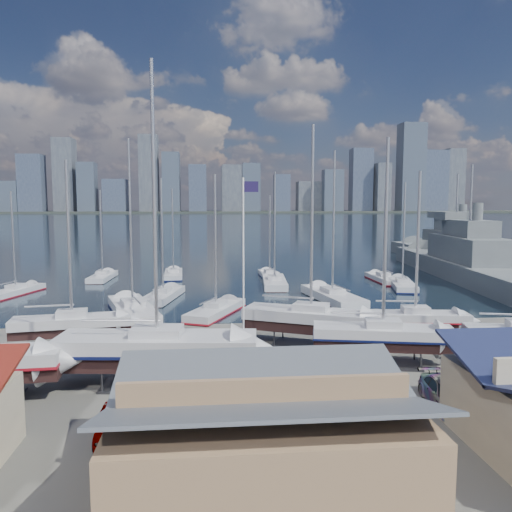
{
  "coord_description": "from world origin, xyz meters",
  "views": [
    {
      "loc": [
        -2.21,
        -45.18,
        11.03
      ],
      "look_at": [
        2.8,
        8.0,
        5.41
      ],
      "focal_mm": 35.0,
      "sensor_mm": 36.0,
      "label": 1
    }
  ],
  "objects": [
    {
      "name": "ground",
      "position": [
        0.0,
        -10.0,
        0.0
      ],
      "size": [
        1400.0,
        1400.0,
        0.0
      ],
      "primitive_type": "plane",
      "color": "#605E59",
      "rests_on": "ground"
    },
    {
      "name": "water",
      "position": [
        0.0,
        300.0,
        -0.15
      ],
      "size": [
        1400.0,
        600.0,
        0.4
      ],
      "primitive_type": "cube",
      "color": "#19283B",
      "rests_on": "ground"
    },
    {
      "name": "far_shore",
      "position": [
        0.0,
        560.0,
        1.1
      ],
      "size": [
        1400.0,
        80.0,
        2.2
      ],
      "primitive_type": "cube",
      "color": "#2D332D",
      "rests_on": "ground"
    },
    {
      "name": "skyline",
      "position": [
        -7.83,
        553.76,
        39.09
      ],
      "size": [
        639.14,
        43.8,
        107.69
      ],
      "color": "#475166",
      "rests_on": "far_shore"
    },
    {
      "name": "shed_grey",
      "position": [
        0.0,
        -26.0,
        2.15
      ],
      "size": [
        12.6,
        8.4,
        4.17
      ],
      "color": "#8C6B4C",
      "rests_on": "ground"
    },
    {
      "name": "sailboat_cradle_2",
      "position": [
        -12.55,
        -7.25,
        1.99
      ],
      "size": [
        8.89,
        3.67,
        14.23
      ],
      "rotation": [
        0.0,
        0.0,
        0.15
      ],
      "color": "#2D2D33",
      "rests_on": "ground"
    },
    {
      "name": "sailboat_cradle_3",
      "position": [
        -5.4,
        -15.33,
        2.24
      ],
      "size": [
        12.36,
        4.56,
        19.27
      ],
      "rotation": [
        0.0,
        0.0,
        -0.1
      ],
      "color": "#2D2D33",
      "rests_on": "ground"
    },
    {
      "name": "sailboat_cradle_4",
      "position": [
        5.57,
        -7.92,
        2.12
      ],
      "size": [
        10.65,
        7.05,
        16.9
      ],
      "rotation": [
        0.0,
        0.0,
        -0.44
      ],
      "color": "#2D2D33",
      "rests_on": "ground"
    },
    {
      "name": "sailboat_cradle_5",
      "position": [
        9.52,
        -12.92,
        2.04
      ],
      "size": [
        9.82,
        4.58,
        15.36
      ],
      "rotation": [
        0.0,
        0.0,
        -0.21
      ],
      "color": "#2D2D33",
      "rests_on": "ground"
    },
    {
      "name": "sailboat_cradle_6",
      "position": [
        13.91,
        -7.98,
        1.94
      ],
      "size": [
        8.48,
        3.45,
        13.51
      ],
      "rotation": [
        0.0,
        0.0,
        -0.14
      ],
      "color": "#2D2D33",
      "rests_on": "ground"
    },
    {
      "name": "sailboat_moored_1",
      "position": [
        -25.67,
        17.03,
        0.31
      ],
      "size": [
        4.75,
        9.08,
        13.07
      ],
      "rotation": [
        0.0,
        0.0,
        1.29
      ],
      "color": "black",
      "rests_on": "water"
    },
    {
      "name": "sailboat_moored_2",
      "position": [
        -17.68,
        28.22,
        0.32
      ],
      "size": [
        2.88,
        9.09,
        13.58
      ],
      "rotation": [
        0.0,
        0.0,
        1.53
      ],
      "color": "black",
      "rests_on": "water"
    },
    {
      "name": "sailboat_moored_3",
      "position": [
        -9.81,
        4.19,
        0.31
      ],
      "size": [
        6.92,
        12.52,
        18.03
      ],
      "rotation": [
        0.0,
        0.0,
        1.88
      ],
      "color": "black",
      "rests_on": "water"
    },
    {
      "name": "sailboat_moored_4",
      "position": [
        -7.55,
        12.24,
        0.32
      ],
      "size": [
        4.58,
        9.99,
        14.56
      ],
      "rotation": [
        0.0,
        0.0,
        1.37
      ],
      "color": "black",
      "rests_on": "water"
    },
    {
      "name": "sailboat_moored_5",
      "position": [
        -7.59,
        29.81,
        0.31
      ],
      "size": [
        3.06,
        9.39,
        13.86
      ],
      "rotation": [
        0.0,
        0.0,
        1.62
      ],
      "color": "black",
      "rests_on": "water"
    },
    {
      "name": "sailboat_moored_6",
      "position": [
        -1.6,
        3.66,
        0.31
      ],
      "size": [
        6.48,
        9.96,
        14.51
      ],
      "rotation": [
        0.0,
        0.0,
        1.15
      ],
      "color": "black",
      "rests_on": "water"
    },
    {
      "name": "sailboat_moored_7",
      "position": [
        6.47,
        20.42,
        0.32
      ],
      "size": [
        3.82,
        10.76,
        15.94
      ],
      "rotation": [
        0.0,
        0.0,
        1.49
      ],
      "color": "black",
      "rests_on": "water"
    },
    {
      "name": "sailboat_moored_8",
      "position": [
        6.7,
        27.71,
        0.31
      ],
      "size": [
        2.69,
        8.62,
        12.77
      ],
      "rotation": [
        0.0,
        0.0,
        1.61
      ],
      "color": "black",
      "rests_on": "water"
    },
    {
      "name": "sailboat_moored_9",
      "position": [
        11.65,
        9.47,
        0.32
      ],
      "size": [
        5.22,
        12.08,
        17.66
      ],
      "rotation": [
        0.0,
        0.0,
        1.74
      ],
      "color": "black",
      "rests_on": "water"
    },
    {
      "name": "sailboat_moored_10",
      "position": [
        22.91,
        17.19,
        0.31
      ],
      "size": [
        4.87,
        10.0,
        14.41
      ],
      "rotation": [
        0.0,
        0.0,
        1.34
      ],
      "color": "black",
      "rests_on": "water"
    },
    {
      "name": "sailboat_moored_11",
      "position": [
        22.36,
        22.85,
        0.31
      ],
      "size": [
        2.71,
        8.94,
        13.27
      ],
      "rotation": [
        0.0,
        0.0,
        1.6
      ],
      "color": "black",
      "rests_on": "water"
    },
    {
      "name": "naval_ship_east",
      "position": [
        35.64,
        24.27,
        1.67
      ],
      "size": [
        12.5,
        49.05,
        18.37
      ],
      "rotation": [
        0.0,
        0.0,
        1.47
      ],
      "color": "#5A6063",
      "rests_on": "water"
    },
    {
      "name": "naval_ship_west",
      "position": [
        43.36,
        43.39,
        1.66
      ],
      "size": [
        8.17,
        44.14,
        17.96
      ],
      "rotation": [
        0.0,
        0.0,
        1.6
      ],
      "color": "#5A6063",
      "rests_on": "water"
    },
    {
      "name": "car_a",
      "position": [
        -6.82,
        -21.99,
        0.69
      ],
      "size": [
        2.03,
        4.19,
        1.38
      ],
      "primitive_type": "imported",
      "rotation": [
        0.0,
        0.0,
        0.1
      ],
      "color": "gray",
      "rests_on": "ground"
    },
    {
      "name": "car_b",
      "position": [
        0.55,
        -19.41,
        0.68
      ],
      "size": [
        4.37,
        2.55,
        1.36
      ],
      "primitive_type": "imported",
      "rotation": [
        0.0,
        0.0,
        1.28
      ],
      "color": "gray",
      "rests_on": "ground"
    },
    {
      "name": "car_c",
      "position": [
        0.25,
        -21.97,
        0.7
      ],
      "size": [
        2.39,
        5.06,
        1.4
      ],
      "primitive_type": "imported",
      "rotation": [
        0.0,
        0.0,
        -0.01
      ],
      "color": "gray",
      "rests_on": "ground"
    },
    {
      "name": "car_d",
      "position": [
        10.62,
        -20.06,
        0.72
      ],
      "size": [
        2.51,
        5.14,
        1.44
      ],
      "primitive_type": "imported",
      "rotation": [
        0.0,
        0.0,
        -0.1
      ],
      "color": "gray",
      "rests_on": "ground"
    },
    {
      "name": "flagpole",
      "position": [
        0.31,
        -9.83,
        7.47
      ],
      "size": [
        1.13,
        0.12,
        12.86
      ],
      "color": "white",
      "rests_on": "ground"
    }
  ]
}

